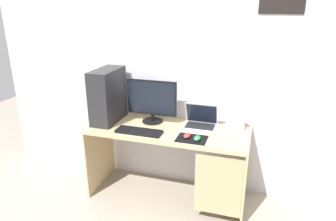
{
  "coord_description": "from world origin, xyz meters",
  "views": [
    {
      "loc": [
        0.78,
        -2.5,
        1.84
      ],
      "look_at": [
        0.0,
        0.0,
        0.9
      ],
      "focal_mm": 32.67,
      "sensor_mm": 36.0,
      "label": 1
    }
  ],
  "objects_px": {
    "monitor": "(152,101)",
    "speaker": "(241,122)",
    "mouse_right": "(197,138)",
    "mouse_left": "(187,136)",
    "pc_tower": "(108,96)",
    "keyboard": "(139,131)",
    "laptop": "(200,122)"
  },
  "relations": [
    {
      "from": "monitor",
      "to": "speaker",
      "type": "height_order",
      "value": "monitor"
    },
    {
      "from": "monitor",
      "to": "mouse_right",
      "type": "distance_m",
      "value": 0.62
    },
    {
      "from": "mouse_left",
      "to": "monitor",
      "type": "bearing_deg",
      "value": 147.86
    },
    {
      "from": "mouse_right",
      "to": "pc_tower",
      "type": "bearing_deg",
      "value": 168.24
    },
    {
      "from": "mouse_left",
      "to": "mouse_right",
      "type": "xyz_separation_m",
      "value": [
        0.09,
        -0.02,
        0.0
      ]
    },
    {
      "from": "pc_tower",
      "to": "monitor",
      "type": "xyz_separation_m",
      "value": [
        0.42,
        0.09,
        -0.04
      ]
    },
    {
      "from": "pc_tower",
      "to": "monitor",
      "type": "bearing_deg",
      "value": 12.44
    },
    {
      "from": "mouse_right",
      "to": "speaker",
      "type": "bearing_deg",
      "value": 44.94
    },
    {
      "from": "monitor",
      "to": "speaker",
      "type": "xyz_separation_m",
      "value": [
        0.84,
        0.05,
        -0.14
      ]
    },
    {
      "from": "mouse_left",
      "to": "mouse_right",
      "type": "relative_size",
      "value": 1.0
    },
    {
      "from": "pc_tower",
      "to": "mouse_left",
      "type": "xyz_separation_m",
      "value": [
        0.83,
        -0.17,
        -0.24
      ]
    },
    {
      "from": "pc_tower",
      "to": "keyboard",
      "type": "xyz_separation_m",
      "value": [
        0.39,
        -0.19,
        -0.25
      ]
    },
    {
      "from": "keyboard",
      "to": "pc_tower",
      "type": "bearing_deg",
      "value": 154.45
    },
    {
      "from": "speaker",
      "to": "mouse_right",
      "type": "height_order",
      "value": "speaker"
    },
    {
      "from": "keyboard",
      "to": "laptop",
      "type": "bearing_deg",
      "value": 30.76
    },
    {
      "from": "pc_tower",
      "to": "mouse_left",
      "type": "bearing_deg",
      "value": -11.41
    },
    {
      "from": "monitor",
      "to": "mouse_right",
      "type": "relative_size",
      "value": 5.12
    },
    {
      "from": "keyboard",
      "to": "mouse_left",
      "type": "bearing_deg",
      "value": 2.61
    },
    {
      "from": "keyboard",
      "to": "mouse_left",
      "type": "distance_m",
      "value": 0.44
    },
    {
      "from": "keyboard",
      "to": "mouse_right",
      "type": "height_order",
      "value": "mouse_right"
    },
    {
      "from": "monitor",
      "to": "keyboard",
      "type": "relative_size",
      "value": 1.17
    },
    {
      "from": "keyboard",
      "to": "monitor",
      "type": "bearing_deg",
      "value": 84.93
    },
    {
      "from": "monitor",
      "to": "mouse_right",
      "type": "height_order",
      "value": "monitor"
    },
    {
      "from": "keyboard",
      "to": "mouse_left",
      "type": "height_order",
      "value": "mouse_left"
    },
    {
      "from": "laptop",
      "to": "monitor",
      "type": "bearing_deg",
      "value": -178.01
    },
    {
      "from": "pc_tower",
      "to": "keyboard",
      "type": "height_order",
      "value": "pc_tower"
    },
    {
      "from": "monitor",
      "to": "laptop",
      "type": "xyz_separation_m",
      "value": [
        0.47,
        0.02,
        -0.17
      ]
    },
    {
      "from": "pc_tower",
      "to": "laptop",
      "type": "relative_size",
      "value": 1.68
    },
    {
      "from": "pc_tower",
      "to": "mouse_right",
      "type": "xyz_separation_m",
      "value": [
        0.93,
        -0.19,
        -0.24
      ]
    },
    {
      "from": "laptop",
      "to": "speaker",
      "type": "bearing_deg",
      "value": 4.93
    },
    {
      "from": "laptop",
      "to": "mouse_right",
      "type": "distance_m",
      "value": 0.3
    },
    {
      "from": "pc_tower",
      "to": "mouse_right",
      "type": "distance_m",
      "value": 0.98
    }
  ]
}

